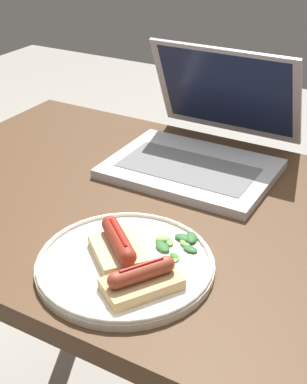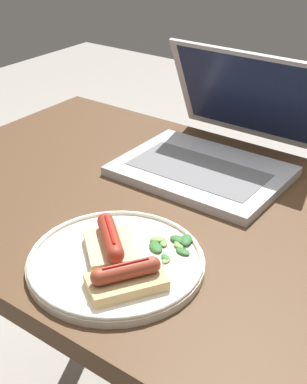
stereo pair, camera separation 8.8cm
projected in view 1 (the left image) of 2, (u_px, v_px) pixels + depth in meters
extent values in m
cube|color=#4C331E|center=(169.00, 216.00, 0.96)|extent=(1.09, 0.67, 0.04)
cylinder|color=#4C331E|center=(66.00, 242.00, 1.54)|extent=(0.05, 0.05, 0.71)
cube|color=#B7B7BC|center=(191.00, 169.00, 1.07)|extent=(0.32, 0.24, 0.02)
cube|color=slate|center=(188.00, 167.00, 1.05)|extent=(0.26, 0.13, 0.00)
cube|color=#B7B7BC|center=(226.00, 92.00, 1.14)|extent=(0.32, 0.10, 0.21)
cube|color=#192347|center=(226.00, 92.00, 1.13)|extent=(0.29, 0.08, 0.18)
cylinder|color=silver|center=(125.00, 265.00, 0.80)|extent=(0.27, 0.27, 0.01)
torus|color=silver|center=(125.00, 261.00, 0.80)|extent=(0.27, 0.27, 0.01)
cube|color=#D6B784|center=(119.00, 252.00, 0.80)|extent=(0.12, 0.12, 0.02)
cylinder|color=maroon|center=(118.00, 240.00, 0.79)|extent=(0.09, 0.08, 0.03)
sphere|color=maroon|center=(128.00, 257.00, 0.76)|extent=(0.03, 0.03, 0.03)
sphere|color=maroon|center=(110.00, 224.00, 0.83)|extent=(0.03, 0.03, 0.03)
cylinder|color=red|center=(118.00, 232.00, 0.79)|extent=(0.06, 0.05, 0.01)
cube|color=tan|center=(142.00, 284.00, 0.74)|extent=(0.11, 0.12, 0.02)
cylinder|color=#9E3D28|center=(142.00, 272.00, 0.73)|extent=(0.06, 0.08, 0.02)
sphere|color=#9E3D28|center=(166.00, 264.00, 0.75)|extent=(0.02, 0.02, 0.02)
sphere|color=#9E3D28|center=(116.00, 281.00, 0.71)|extent=(0.02, 0.02, 0.02)
cylinder|color=red|center=(141.00, 265.00, 0.72)|extent=(0.04, 0.06, 0.00)
ellipsoid|color=#387A33|center=(174.00, 256.00, 0.80)|extent=(0.02, 0.02, 0.01)
ellipsoid|color=#709E4C|center=(176.00, 259.00, 0.80)|extent=(0.01, 0.02, 0.00)
ellipsoid|color=#709E4C|center=(184.00, 239.00, 0.84)|extent=(0.02, 0.02, 0.01)
ellipsoid|color=#2D662D|center=(191.00, 238.00, 0.84)|extent=(0.03, 0.04, 0.01)
ellipsoid|color=#2D662D|center=(163.00, 247.00, 0.82)|extent=(0.04, 0.03, 0.01)
ellipsoid|color=#709E4C|center=(170.00, 242.00, 0.84)|extent=(0.02, 0.02, 0.01)
ellipsoid|color=#2D662D|center=(184.00, 238.00, 0.85)|extent=(0.03, 0.02, 0.01)
ellipsoid|color=#709E4C|center=(185.00, 244.00, 0.83)|extent=(0.02, 0.01, 0.01)
ellipsoid|color=#709E4C|center=(163.00, 239.00, 0.84)|extent=(0.03, 0.03, 0.01)
ellipsoid|color=#2D662D|center=(190.00, 249.00, 0.82)|extent=(0.03, 0.02, 0.01)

